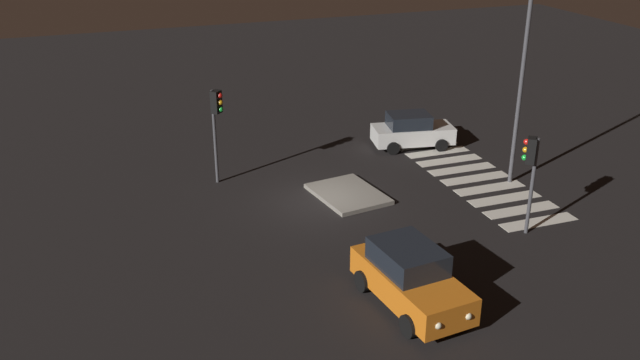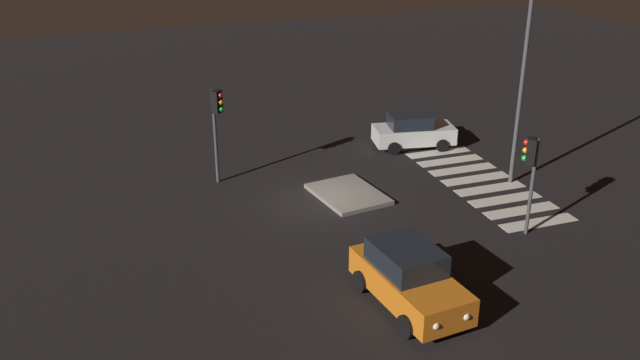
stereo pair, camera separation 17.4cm
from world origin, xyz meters
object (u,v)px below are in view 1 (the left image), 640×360
object	(u,v)px
car_white	(412,131)
traffic_light_south	(531,162)
car_orange	(410,277)
street_lamp	(525,47)
traffic_island	(348,194)
traffic_light_north	(216,114)

from	to	relation	value
car_white	traffic_light_south	xyz separation A→B (m)	(-9.65, 0.24, 2.00)
car_orange	street_lamp	bearing A→B (deg)	123.77
traffic_island	traffic_light_north	xyz separation A→B (m)	(3.23, 4.72, 3.07)
traffic_light_south	traffic_light_north	world-z (taller)	traffic_light_north
car_orange	traffic_light_north	xyz separation A→B (m)	(11.38, 3.47, 2.21)
car_orange	car_white	size ratio (longest dim) A/B	1.10
car_orange	street_lamp	xyz separation A→B (m)	(7.11, -8.51, 5.02)
car_orange	car_white	bearing A→B (deg)	146.76
traffic_island	traffic_light_south	distance (m)	7.72
traffic_island	traffic_light_north	world-z (taller)	traffic_light_north
traffic_light_north	car_orange	bearing A→B (deg)	-27.96
traffic_light_south	traffic_light_north	size ratio (longest dim) A/B	0.90
car_orange	traffic_light_south	distance (m)	7.09
car_orange	street_lamp	distance (m)	12.17
traffic_island	car_orange	bearing A→B (deg)	171.24
traffic_island	traffic_light_north	size ratio (longest dim) A/B	0.87
street_lamp	traffic_light_north	bearing A→B (deg)	70.39
traffic_island	traffic_light_south	world-z (taller)	traffic_light_south
traffic_light_south	street_lamp	distance (m)	5.74
car_orange	car_white	world-z (taller)	car_orange
car_orange	traffic_light_south	bearing A→B (deg)	108.96
traffic_island	traffic_light_south	size ratio (longest dim) A/B	0.96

